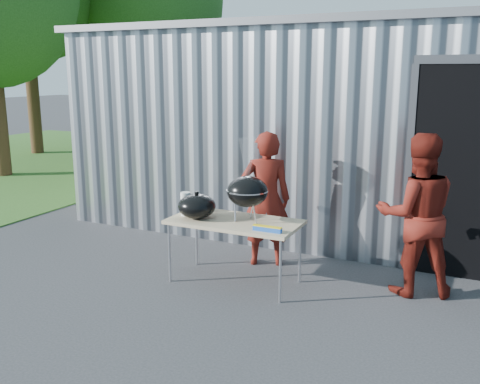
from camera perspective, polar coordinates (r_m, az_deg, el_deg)
The scene contains 12 objects.
ground at distance 6.19m, azimuth -5.22°, elevation -10.27°, with size 80.00×80.00×0.00m, color #303032.
building at distance 9.73m, azimuth 13.39°, elevation 7.21°, with size 8.20×6.20×3.10m.
grass_patch at distance 16.34m, azimuth -22.04°, elevation 3.30°, with size 10.00×12.00×0.02m, color #2D591E.
tree_far at distance 16.92m, azimuth -9.30°, elevation 19.60°, with size 4.17×4.17×6.90m.
folding_table at distance 6.14m, azimuth -0.59°, elevation -3.39°, with size 1.50×0.75×0.75m.
kettle_grill at distance 6.00m, azimuth 0.79°, elevation 0.71°, with size 0.47×0.47×0.95m.
grill_lid at distance 6.21m, azimuth -4.62°, elevation -1.51°, with size 0.44×0.44×0.32m.
paper_towels at distance 6.34m, azimuth -5.81°, elevation -1.26°, with size 0.12×0.12×0.28m, color white.
white_tub at distance 6.57m, azimuth -4.00°, elevation -1.54°, with size 0.20×0.15×0.10m, color white.
foil_box at distance 5.70m, azimuth 2.92°, elevation -3.94°, with size 0.32×0.05×0.06m.
person_cook at distance 6.71m, azimuth 2.77°, elevation -0.75°, with size 0.62×0.41×1.71m, color #621810.
person_bystander at distance 6.11m, azimuth 18.32°, elevation -2.34°, with size 0.87×0.68×1.79m, color #621810.
Camera 1 is at (2.93, -4.90, 2.41)m, focal length 40.00 mm.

